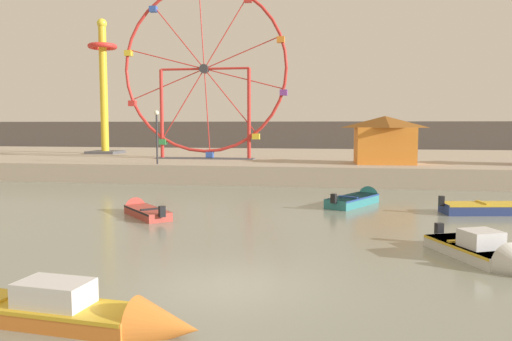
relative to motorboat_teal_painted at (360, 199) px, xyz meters
name	(u,v)px	position (x,y,z in m)	size (l,w,h in m)	color
ground_plane	(225,286)	(-3.80, -13.72, -0.24)	(240.00, 240.00, 0.00)	gray
quay_promenade	(307,163)	(-3.80, 18.47, 0.40)	(110.00, 24.76, 1.28)	tan
distant_town_skyline	(319,137)	(-3.80, 44.72, 1.96)	(140.00, 3.00, 4.40)	#564C47
motorboat_teal_painted	(360,199)	(0.00, 0.00, 0.00)	(3.17, 4.44, 1.12)	teal
motorboat_pale_grey	(488,254)	(3.19, -10.52, 0.02)	(2.70, 4.10, 1.29)	silver
motorboat_orange_hull	(74,312)	(-6.19, -16.61, 0.02)	(6.26, 1.68, 1.20)	orange
motorboat_faded_red	(142,210)	(-9.61, -4.80, -0.04)	(3.34, 3.50, 1.00)	#B24238
ferris_wheel_red_frame	(204,72)	(-11.46, 12.67, 7.82)	(13.03, 1.20, 13.51)	red
drop_tower_yellow_tower	(104,85)	(-22.63, 18.35, 7.38)	(2.80, 2.80, 12.35)	gold
carnival_booth_orange_canopy	(385,139)	(2.01, 9.82, 2.74)	(4.46, 3.26, 3.27)	orange
promenade_lamp_near	(157,129)	(-13.27, 6.98, 3.44)	(0.32, 0.32, 3.65)	#2D2D33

